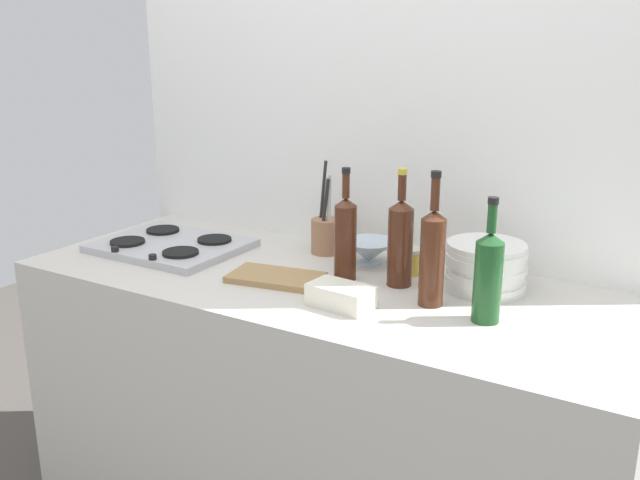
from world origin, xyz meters
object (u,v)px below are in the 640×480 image
object	(u,v)px
wine_bottle_leftmost	(488,275)
wine_bottle_mid_right	(400,241)
mixing_bowl	(369,251)
wine_bottle_rightmost	(345,237)
cutting_board	(276,277)
condiment_jar_front	(410,261)
utensil_crock	(326,234)
butter_dish	(341,296)
wine_bottle_mid_left	(432,255)
stovetop_hob	(171,245)
plate_stack	(486,267)

from	to	relation	value
wine_bottle_leftmost	wine_bottle_mid_right	size ratio (longest dim) A/B	0.94
wine_bottle_mid_right	mixing_bowl	bearing A→B (deg)	142.58
wine_bottle_mid_right	wine_bottle_rightmost	size ratio (longest dim) A/B	1.02
wine_bottle_rightmost	cutting_board	distance (m)	0.23
cutting_board	wine_bottle_mid_right	bearing A→B (deg)	25.06
mixing_bowl	wine_bottle_leftmost	bearing A→B (deg)	-29.03
condiment_jar_front	cutting_board	bearing A→B (deg)	-140.54
utensil_crock	butter_dish	bearing A→B (deg)	-54.84
wine_bottle_mid_right	wine_bottle_rightmost	bearing A→B (deg)	-167.83
wine_bottle_rightmost	utensil_crock	xyz separation A→B (m)	(-0.18, 0.19, -0.06)
wine_bottle_mid_left	condiment_jar_front	bearing A→B (deg)	126.60
mixing_bowl	wine_bottle_rightmost	bearing A→B (deg)	-89.55
mixing_bowl	condiment_jar_front	distance (m)	0.14
stovetop_hob	wine_bottle_rightmost	bearing A→B (deg)	3.56
wine_bottle_mid_right	cutting_board	distance (m)	0.37
stovetop_hob	wine_bottle_leftmost	distance (m)	1.09
wine_bottle_mid_right	wine_bottle_mid_left	bearing A→B (deg)	-35.61
wine_bottle_rightmost	condiment_jar_front	distance (m)	0.21
wine_bottle_rightmost	utensil_crock	bearing A→B (deg)	132.88
butter_dish	stovetop_hob	bearing A→B (deg)	167.84
wine_bottle_leftmost	utensil_crock	world-z (taller)	wine_bottle_leftmost
wine_bottle_mid_right	wine_bottle_rightmost	distance (m)	0.16
mixing_bowl	condiment_jar_front	world-z (taller)	condiment_jar_front
wine_bottle_mid_left	cutting_board	size ratio (longest dim) A/B	1.34
wine_bottle_rightmost	wine_bottle_mid_right	bearing A→B (deg)	12.17
wine_bottle_mid_left	wine_bottle_rightmost	distance (m)	0.30
wine_bottle_mid_left	utensil_crock	size ratio (longest dim) A/B	1.19
wine_bottle_leftmost	wine_bottle_mid_left	world-z (taller)	wine_bottle_mid_left
butter_dish	wine_bottle_mid_left	bearing A→B (deg)	34.79
stovetop_hob	wine_bottle_mid_left	size ratio (longest dim) A/B	1.29
wine_bottle_leftmost	mixing_bowl	bearing A→B (deg)	150.97
wine_bottle_mid_left	condiment_jar_front	world-z (taller)	wine_bottle_mid_left
wine_bottle_mid_left	mixing_bowl	distance (m)	0.37
wine_bottle_leftmost	wine_bottle_mid_left	size ratio (longest dim) A/B	0.88
butter_dish	utensil_crock	distance (m)	0.47
wine_bottle_leftmost	mixing_bowl	xyz separation A→B (m)	(-0.45, 0.25, -0.08)
wine_bottle_rightmost	butter_dish	bearing A→B (deg)	-63.96
wine_bottle_mid_left	mixing_bowl	bearing A→B (deg)	143.40
butter_dish	cutting_board	xyz separation A→B (m)	(-0.26, 0.08, -0.02)
wine_bottle_mid_left	condiment_jar_front	xyz separation A→B (m)	(-0.15, 0.20, -0.10)
mixing_bowl	condiment_jar_front	bearing A→B (deg)	-7.02
stovetop_hob	wine_bottle_mid_left	xyz separation A→B (m)	(0.92, -0.02, 0.12)
stovetop_hob	mixing_bowl	world-z (taller)	mixing_bowl
stovetop_hob	butter_dish	xyz separation A→B (m)	(0.73, -0.16, 0.02)
plate_stack	butter_dish	bearing A→B (deg)	-131.62
wine_bottle_leftmost	utensil_crock	bearing A→B (deg)	155.47
stovetop_hob	wine_bottle_mid_right	world-z (taller)	wine_bottle_mid_right
wine_bottle_leftmost	utensil_crock	distance (m)	0.69
stovetop_hob	condiment_jar_front	bearing A→B (deg)	12.76
wine_bottle_rightmost	butter_dish	xyz separation A→B (m)	(0.10, -0.20, -0.10)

